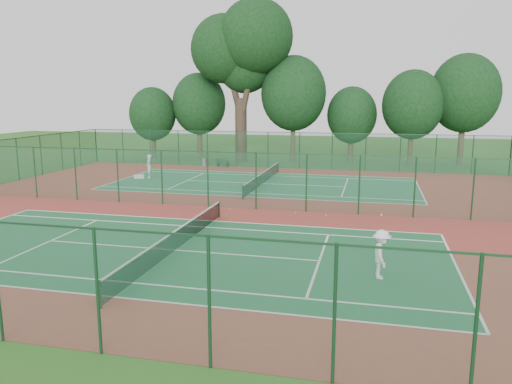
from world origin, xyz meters
TOP-DOWN VIEW (x-y plane):
  - ground at (0.00, 0.00)m, footprint 120.00×120.00m
  - red_pad at (0.00, 0.00)m, footprint 40.00×36.00m
  - court_near at (0.00, -9.00)m, footprint 23.77×10.97m
  - court_far at (0.00, 9.00)m, footprint 23.77×10.97m
  - fence_north at (0.00, 18.00)m, footprint 40.00×0.09m
  - fence_south at (0.00, -18.00)m, footprint 40.00×0.09m
  - fence_divider at (0.00, 0.00)m, footprint 40.00×0.09m
  - tennis_net_near at (0.00, -9.00)m, footprint 0.10×12.90m
  - tennis_net_far at (0.00, 9.00)m, footprint 0.10×12.90m
  - player_near at (8.86, -10.50)m, footprint 0.84×1.29m
  - player_far at (-10.05, 9.60)m, footprint 0.69×0.84m
  - trash_bin at (-7.84, 17.40)m, footprint 0.53×0.53m
  - bench at (-6.00, 17.47)m, footprint 1.40×0.70m
  - kit_bag at (-10.78, 9.12)m, footprint 0.90×0.62m
  - stray_ball_a at (5.90, -0.85)m, footprint 0.07×0.07m
  - stray_ball_b at (4.08, -0.62)m, footprint 0.07×0.07m
  - stray_ball_c at (-0.00, -0.40)m, footprint 0.08×0.08m
  - big_tree at (-5.25, 22.43)m, footprint 10.81×7.91m
  - evergreen_row at (0.50, 24.25)m, footprint 39.00×5.00m

SIDE VIEW (x-z plane):
  - ground at x=0.00m, z-range 0.00..0.00m
  - evergreen_row at x=0.50m, z-range -6.00..6.00m
  - red_pad at x=0.00m, z-range 0.00..0.01m
  - court_near at x=0.00m, z-range 0.01..0.02m
  - court_far at x=0.00m, z-range 0.01..0.02m
  - stray_ball_b at x=4.08m, z-range 0.01..0.08m
  - stray_ball_a at x=5.90m, z-range 0.01..0.08m
  - stray_ball_c at x=0.00m, z-range 0.01..0.09m
  - kit_bag at x=-10.78m, z-range 0.01..0.33m
  - trash_bin at x=-7.84m, z-range 0.01..0.84m
  - bench at x=-6.00m, z-range 0.02..0.86m
  - tennis_net_near at x=0.00m, z-range 0.06..1.03m
  - tennis_net_far at x=0.00m, z-range 0.06..1.03m
  - player_near at x=8.86m, z-range 0.02..1.90m
  - player_far at x=-10.05m, z-range 0.02..1.99m
  - fence_north at x=0.00m, z-range 0.01..3.51m
  - fence_south at x=0.00m, z-range 0.01..3.51m
  - fence_divider at x=0.00m, z-range 0.01..3.51m
  - big_tree at x=-5.25m, z-range 3.46..20.06m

